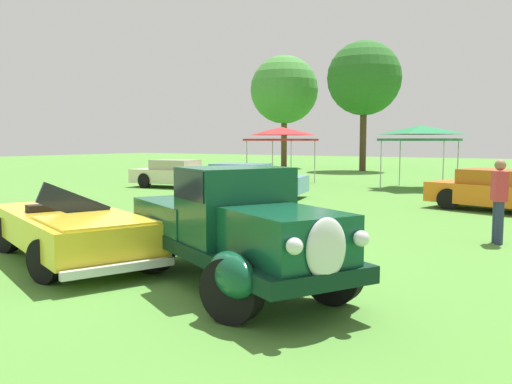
# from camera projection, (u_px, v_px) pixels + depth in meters

# --- Properties ---
(ground_plane) EXTENTS (120.00, 120.00, 0.00)m
(ground_plane) POSITION_uv_depth(u_px,v_px,m) (211.00, 275.00, 8.36)
(ground_plane) COLOR #4C8433
(feature_pickup_truck) EXTENTS (4.69, 3.38, 1.70)m
(feature_pickup_truck) POSITION_uv_depth(u_px,v_px,m) (232.00, 226.00, 7.63)
(feature_pickup_truck) COLOR black
(feature_pickup_truck) RESTS_ON ground_plane
(neighbor_convertible) EXTENTS (4.74, 3.20, 1.40)m
(neighbor_convertible) POSITION_uv_depth(u_px,v_px,m) (73.00, 228.00, 9.26)
(neighbor_convertible) COLOR yellow
(neighbor_convertible) RESTS_ON ground_plane
(show_car_cream) EXTENTS (4.36, 2.17, 1.22)m
(show_car_cream) POSITION_uv_depth(u_px,v_px,m) (178.00, 174.00, 23.78)
(show_car_cream) COLOR beige
(show_car_cream) RESTS_ON ground_plane
(show_car_skyblue) EXTENTS (4.72, 2.72, 1.22)m
(show_car_skyblue) POSITION_uv_depth(u_px,v_px,m) (244.00, 181.00, 19.87)
(show_car_skyblue) COLOR #669EDB
(show_car_skyblue) RESTS_ON ground_plane
(show_car_orange) EXTENTS (4.29, 2.69, 1.22)m
(show_car_orange) POSITION_uv_depth(u_px,v_px,m) (498.00, 191.00, 15.83)
(show_car_orange) COLOR orange
(show_car_orange) RESTS_ON ground_plane
(spectator_between_cars) EXTENTS (0.38, 0.46, 1.69)m
(spectator_between_cars) POSITION_uv_depth(u_px,v_px,m) (499.00, 198.00, 10.81)
(spectator_between_cars) COLOR #283351
(spectator_between_cars) RESTS_ON ground_plane
(canopy_tent_left_field) EXTENTS (2.66, 2.66, 2.71)m
(canopy_tent_left_field) POSITION_uv_depth(u_px,v_px,m) (281.00, 133.00, 25.83)
(canopy_tent_left_field) COLOR #B7B7BC
(canopy_tent_left_field) RESTS_ON ground_plane
(canopy_tent_center_field) EXTENTS (2.85, 2.85, 2.71)m
(canopy_tent_center_field) POSITION_uv_depth(u_px,v_px,m) (421.00, 132.00, 23.06)
(canopy_tent_center_field) COLOR #B7B7BC
(canopy_tent_center_field) RESTS_ON ground_plane
(treeline_far_left) EXTENTS (5.10, 5.10, 8.43)m
(treeline_far_left) POSITION_uv_depth(u_px,v_px,m) (284.00, 90.00, 40.76)
(treeline_far_left) COLOR brown
(treeline_far_left) RESTS_ON ground_plane
(treeline_mid_left) EXTENTS (4.96, 4.96, 8.70)m
(treeline_mid_left) POSITION_uv_depth(u_px,v_px,m) (364.00, 79.00, 36.24)
(treeline_mid_left) COLOR #47331E
(treeline_mid_left) RESTS_ON ground_plane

